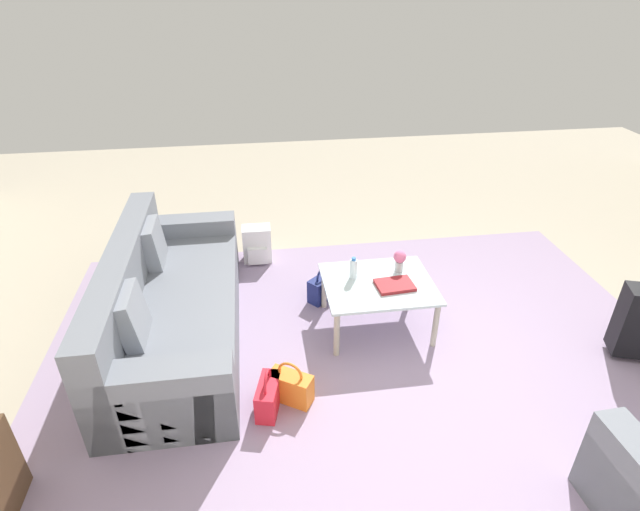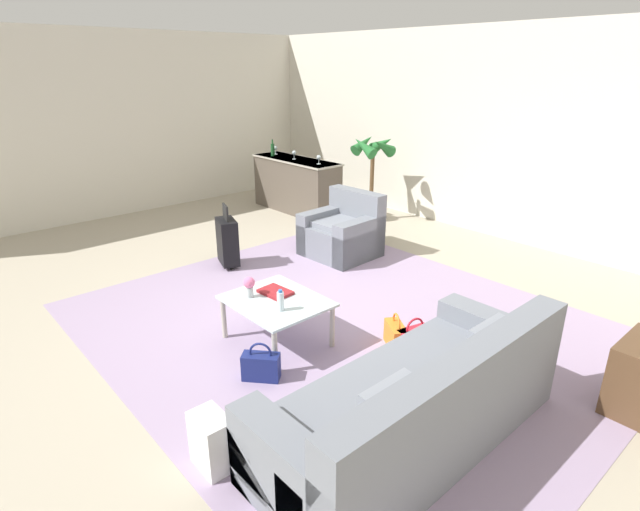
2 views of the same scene
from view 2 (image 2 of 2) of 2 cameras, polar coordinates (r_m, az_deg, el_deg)
name	(u,v)px [view 2 (image 2 of 2)]	position (r m, az deg, el deg)	size (l,w,h in m)	color
ground_plane	(292,312)	(5.52, -3.22, -6.43)	(12.00, 12.00, 0.00)	#A89E89
wall_back	(502,135)	(8.13, 20.08, 12.80)	(10.24, 0.12, 3.10)	beige
wall_left	(103,127)	(9.46, -23.54, 13.35)	(0.12, 8.00, 3.10)	beige
area_rug	(343,325)	(5.24, 2.66, -7.98)	(5.20, 4.40, 0.01)	#9984A3
couch	(422,410)	(3.70, 11.56, -16.88)	(0.98, 2.40, 0.86)	slate
armchair	(344,234)	(7.05, 2.74, 2.48)	(0.95, 0.89, 0.89)	slate
coffee_table	(276,305)	(4.79, -4.99, -5.68)	(0.93, 0.78, 0.46)	silver
water_bottle	(281,301)	(4.52, -4.54, -5.20)	(0.06, 0.06, 0.20)	silver
coffee_table_book	(275,292)	(4.88, -5.12, -4.16)	(0.31, 0.23, 0.03)	maroon
flower_vase	(249,285)	(4.79, -8.08, -3.37)	(0.11, 0.11, 0.21)	#B2B7BC
bar_console	(296,184)	(9.17, -2.73, 8.12)	(1.87, 0.60, 0.96)	brown
wine_glass_leftmost	(275,148)	(9.58, -5.13, 12.09)	(0.08, 0.08, 0.15)	silver
wine_glass_left_of_centre	(294,153)	(9.04, -2.98, 11.61)	(0.08, 0.08, 0.15)	silver
wine_glass_right_of_centre	(319,158)	(8.57, -0.14, 11.11)	(0.08, 0.08, 0.15)	silver
wine_bottle_green	(273,149)	(9.41, -5.43, 11.97)	(0.07, 0.07, 0.30)	#194C23
suitcase_black	(227,241)	(6.70, -10.53, 1.65)	(0.45, 0.34, 0.85)	black
handbag_orange	(396,335)	(4.86, 8.64, -9.00)	(0.35, 0.29, 0.36)	orange
handbag_navy	(261,366)	(4.40, -6.76, -12.43)	(0.33, 0.32, 0.36)	navy
handbag_red	(414,340)	(4.82, 10.68, -9.43)	(0.21, 0.34, 0.36)	red
backpack_white	(213,442)	(3.61, -12.08, -20.09)	(0.30, 0.25, 0.40)	white
potted_palm	(372,172)	(8.58, 5.97, 9.48)	(0.64, 0.64, 1.48)	#514C56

